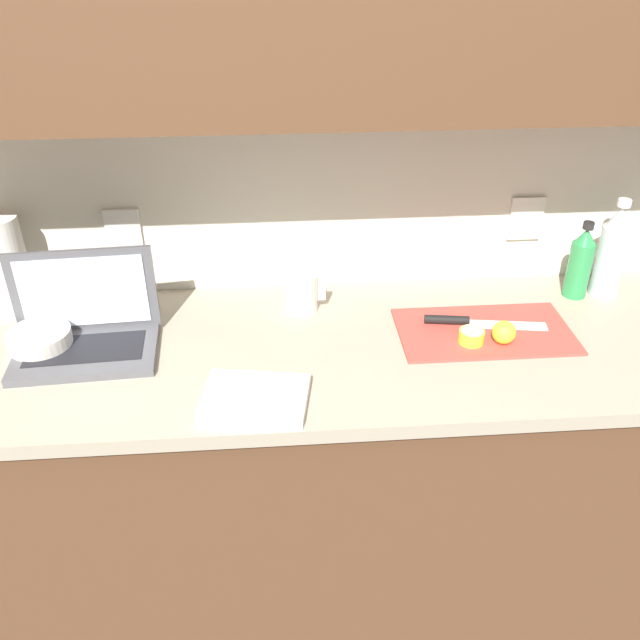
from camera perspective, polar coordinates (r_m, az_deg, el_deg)
name	(u,v)px	position (r m, az deg, el deg)	size (l,w,h in m)	color
ground_plane	(281,593)	(2.25, -3.28, -21.94)	(12.00, 12.00, 0.00)	#564C47
wall_back	(257,39)	(1.60, -5.36, 22.50)	(5.20, 0.38, 2.60)	silver
counter_unit	(269,483)	(1.90, -4.29, -13.55)	(2.47, 0.62, 0.91)	brown
laptop	(85,328)	(1.68, -19.18, -0.62)	(0.34, 0.23, 0.23)	#515156
cutting_board	(484,331)	(1.71, 13.66, -0.93)	(0.42, 0.24, 0.01)	#D1473D
knife	(464,321)	(1.72, 12.01, -0.10)	(0.30, 0.07, 0.02)	silver
lemon_half_cut	(471,336)	(1.65, 12.64, -1.33)	(0.06, 0.06, 0.03)	yellow
lemon_whole_beside	(504,332)	(1.66, 15.23, -1.01)	(0.06, 0.06, 0.06)	yellow
bottle_green_soda	(580,263)	(1.91, 21.06, 4.49)	(0.06, 0.06, 0.21)	#2D934C
bottle_oil_tall	(612,252)	(1.94, 23.39, 5.25)	(0.08, 0.08, 0.27)	silver
measuring_cup	(301,292)	(1.74, -1.61, 2.38)	(0.11, 0.09, 0.10)	silver
bowl_white	(40,342)	(1.71, -22.48, -1.70)	(0.15, 0.15, 0.06)	beige
paper_towel_roll	(5,266)	(1.87, -24.98, 4.15)	(0.11, 0.11, 0.26)	white
dish_towel	(255,398)	(1.44, -5.49, -6.55)	(0.22, 0.16, 0.02)	white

